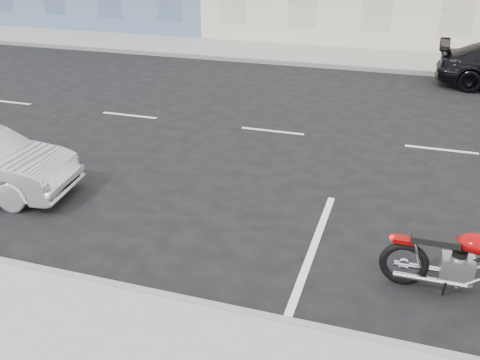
{
  "coord_description": "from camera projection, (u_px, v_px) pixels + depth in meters",
  "views": [
    {
      "loc": [
        1.12,
        -12.22,
        4.61
      ],
      "look_at": [
        -1.37,
        -4.58,
        0.8
      ],
      "focal_mm": 40.0,
      "sensor_mm": 36.0,
      "label": 1
    }
  ],
  "objects": [
    {
      "name": "ground",
      "position": [
        353.0,
        140.0,
        12.79
      ],
      "size": [
        120.0,
        120.0,
        0.0
      ],
      "primitive_type": "plane",
      "color": "black",
      "rests_on": "ground"
    },
    {
      "name": "sidewalk_far",
      "position": [
        256.0,
        51.0,
        21.63
      ],
      "size": [
        80.0,
        3.4,
        0.15
      ],
      "primitive_type": "cube",
      "color": "gray",
      "rests_on": "ground"
    },
    {
      "name": "curb_far",
      "position": [
        243.0,
        60.0,
        20.17
      ],
      "size": [
        80.0,
        0.12,
        0.16
      ],
      "primitive_type": "cube",
      "color": "gray",
      "rests_on": "ground"
    }
  ]
}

